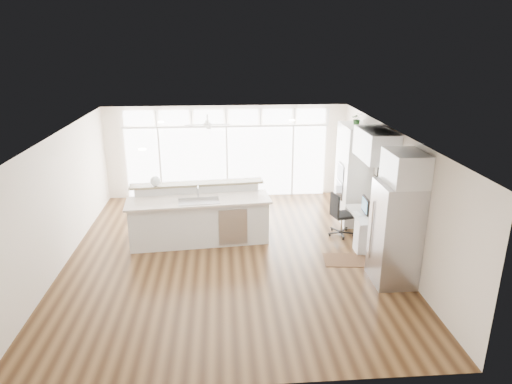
{
  "coord_description": "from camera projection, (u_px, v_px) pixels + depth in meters",
  "views": [
    {
      "loc": [
        -0.13,
        -9.07,
        4.55
      ],
      "look_at": [
        0.6,
        0.6,
        1.24
      ],
      "focal_mm": 32.0,
      "sensor_mm": 36.0,
      "label": 1
    }
  ],
  "objects": [
    {
      "name": "upper_cabinets",
      "position": [
        376.0,
        145.0,
        9.79
      ],
      "size": [
        0.64,
        1.3,
        0.64
      ],
      "primitive_type": "cube",
      "color": "white",
      "rests_on": "wall_right"
    },
    {
      "name": "office_chair",
      "position": [
        342.0,
        215.0,
        10.87
      ],
      "size": [
        0.66,
        0.63,
        1.05
      ],
      "primitive_type": "cube",
      "rotation": [
        0.0,
        0.0,
        0.25
      ],
      "color": "black",
      "rests_on": "floor"
    },
    {
      "name": "wall_back",
      "position": [
        227.0,
        152.0,
        13.38
      ],
      "size": [
        7.0,
        0.04,
        2.7
      ],
      "primitive_type": "cube",
      "color": "white",
      "rests_on": "floor"
    },
    {
      "name": "wall_front",
      "position": [
        236.0,
        301.0,
        5.83
      ],
      "size": [
        7.0,
        0.04,
        2.7
      ],
      "primitive_type": "cube",
      "color": "white",
      "rests_on": "floor"
    },
    {
      "name": "fridge_cabinet",
      "position": [
        405.0,
        168.0,
        8.25
      ],
      "size": [
        0.64,
        0.9,
        0.6
      ],
      "primitive_type": "cube",
      "color": "white",
      "rests_on": "wall_right"
    },
    {
      "name": "keyboard",
      "position": [
        358.0,
        214.0,
        10.28
      ],
      "size": [
        0.15,
        0.31,
        0.01
      ],
      "primitive_type": "cube",
      "rotation": [
        0.0,
        0.0,
        0.13
      ],
      "color": "white",
      "rests_on": "desk_nook"
    },
    {
      "name": "floor",
      "position": [
        231.0,
        255.0,
        10.04
      ],
      "size": [
        7.0,
        8.0,
        0.02
      ],
      "primitive_type": "cube",
      "color": "#3B2412",
      "rests_on": "ground"
    },
    {
      "name": "rug",
      "position": [
        345.0,
        260.0,
        9.78
      ],
      "size": [
        0.95,
        0.73,
        0.01
      ],
      "primitive_type": "cube",
      "rotation": [
        0.0,
        0.0,
        -0.1
      ],
      "color": "#311C0F",
      "rests_on": "floor"
    },
    {
      "name": "ceiling",
      "position": [
        228.0,
        134.0,
        9.16
      ],
      "size": [
        7.0,
        8.0,
        0.02
      ],
      "primitive_type": "cube",
      "color": "silver",
      "rests_on": "wall_back"
    },
    {
      "name": "monitor",
      "position": [
        366.0,
        205.0,
        10.23
      ],
      "size": [
        0.1,
        0.49,
        0.41
      ],
      "primitive_type": "cube",
      "rotation": [
        0.0,
        0.0,
        -0.04
      ],
      "color": "black",
      "rests_on": "desk_nook"
    },
    {
      "name": "wall_left",
      "position": [
        59.0,
        201.0,
        9.35
      ],
      "size": [
        0.04,
        8.0,
        2.7
      ],
      "primitive_type": "cube",
      "color": "white",
      "rests_on": "floor"
    },
    {
      "name": "desk_nook",
      "position": [
        367.0,
        229.0,
        10.42
      ],
      "size": [
        0.72,
        1.3,
        0.76
      ],
      "primitive_type": "cube",
      "color": "white",
      "rests_on": "floor"
    },
    {
      "name": "ceiling_fan",
      "position": [
        207.0,
        121.0,
        11.84
      ],
      "size": [
        1.16,
        1.16,
        0.32
      ],
      "primitive_type": "cube",
      "color": "white",
      "rests_on": "ceiling"
    },
    {
      "name": "wall_right",
      "position": [
        392.0,
        193.0,
        9.85
      ],
      "size": [
        0.04,
        8.0,
        2.7
      ],
      "primitive_type": "cube",
      "color": "white",
      "rests_on": "floor"
    },
    {
      "name": "refrigerator",
      "position": [
        395.0,
        234.0,
        8.66
      ],
      "size": [
        0.76,
        0.9,
        2.0
      ],
      "primitive_type": "cube",
      "color": "#AAAAAF",
      "rests_on": "floor"
    },
    {
      "name": "oven_cabinet",
      "position": [
        353.0,
        174.0,
        11.56
      ],
      "size": [
        0.64,
        1.2,
        2.5
      ],
      "primitive_type": "cube",
      "color": "white",
      "rests_on": "floor"
    },
    {
      "name": "recessed_lights",
      "position": [
        228.0,
        133.0,
        9.36
      ],
      "size": [
        3.4,
        3.0,
        0.02
      ],
      "primitive_type": "cube",
      "color": "white",
      "rests_on": "ceiling"
    },
    {
      "name": "glass_wall",
      "position": [
        227.0,
        162.0,
        13.42
      ],
      "size": [
        5.8,
        0.06,
        2.08
      ],
      "primitive_type": "cube",
      "color": "white",
      "rests_on": "wall_back"
    },
    {
      "name": "desk_window",
      "position": [
        386.0,
        180.0,
        10.07
      ],
      "size": [
        0.04,
        0.85,
        0.85
      ],
      "primitive_type": "cube",
      "color": "white",
      "rests_on": "wall_right"
    },
    {
      "name": "transom_row",
      "position": [
        226.0,
        117.0,
        12.99
      ],
      "size": [
        5.9,
        0.06,
        0.4
      ],
      "primitive_type": "cube",
      "color": "white",
      "rests_on": "wall_back"
    },
    {
      "name": "potted_plant",
      "position": [
        357.0,
        120.0,
        11.12
      ],
      "size": [
        0.32,
        0.34,
        0.24
      ],
      "primitive_type": "imported",
      "rotation": [
        0.0,
        0.0,
        -0.17
      ],
      "color": "#2B6029",
      "rests_on": "oven_cabinet"
    },
    {
      "name": "fishbowl",
      "position": [
        155.0,
        181.0,
        10.45
      ],
      "size": [
        0.28,
        0.28,
        0.24
      ],
      "primitive_type": "sphere",
      "rotation": [
        0.0,
        0.0,
        0.19
      ],
      "color": "white",
      "rests_on": "kitchen_island"
    },
    {
      "name": "framed_photos",
      "position": [
        376.0,
        178.0,
        10.7
      ],
      "size": [
        0.06,
        0.22,
        0.8
      ],
      "primitive_type": "cube",
      "color": "black",
      "rests_on": "wall_right"
    },
    {
      "name": "kitchen_island",
      "position": [
        199.0,
        216.0,
        10.47
      ],
      "size": [
        3.35,
        1.52,
        1.29
      ],
      "primitive_type": "cube",
      "rotation": [
        0.0,
        0.0,
        0.09
      ],
      "color": "white",
      "rests_on": "floor"
    }
  ]
}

